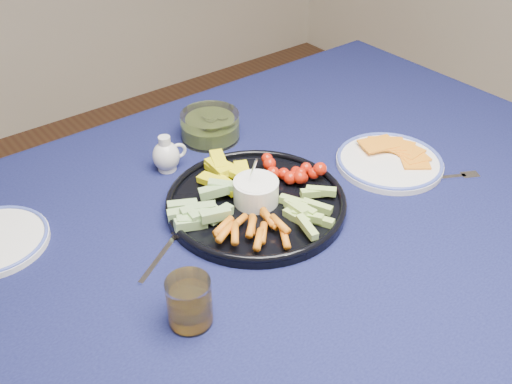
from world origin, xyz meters
TOP-DOWN VIEW (x-y plane):
  - dining_table at (0.00, 0.00)m, footprint 1.67×1.07m
  - crudite_platter at (0.04, 0.05)m, footprint 0.35×0.35m
  - creamer_pitcher at (-0.02, 0.27)m, footprint 0.07×0.06m
  - pickle_bowl at (0.13, 0.32)m, footprint 0.13×0.13m
  - cheese_plate at (0.36, -0.01)m, footprint 0.23×0.23m
  - juice_tumbler at (-0.21, -0.11)m, footprint 0.07×0.07m
  - fork_left at (-0.15, 0.05)m, footprint 0.14×0.10m
  - fork_right at (0.42, -0.11)m, footprint 0.16×0.10m

SIDE VIEW (x-z plane):
  - dining_table at x=0.00m, z-range 0.29..1.03m
  - fork_left at x=-0.15m, z-range 0.75..0.75m
  - fork_right at x=0.42m, z-range 0.75..0.75m
  - cheese_plate at x=0.36m, z-range 0.74..0.77m
  - crudite_platter at x=0.04m, z-range 0.71..0.82m
  - pickle_bowl at x=0.13m, z-range 0.74..0.81m
  - creamer_pitcher at x=-0.02m, z-range 0.74..0.82m
  - juice_tumbler at x=-0.21m, z-range 0.74..0.82m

